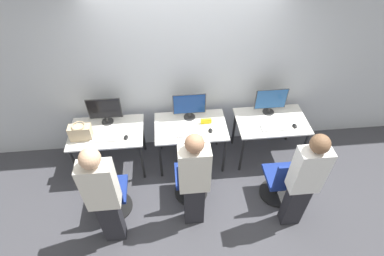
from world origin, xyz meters
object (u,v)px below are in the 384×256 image
(keyboard_center, at_px, (192,133))
(office_chair_center, at_px, (191,181))
(monitor_right, at_px, (271,100))
(person_right, at_px, (304,181))
(office_chair_left, at_px, (111,196))
(office_chair_right, at_px, (282,182))
(keyboard_left, at_px, (105,138))
(person_center, at_px, (194,180))
(mouse_right, at_px, (295,126))
(person_left, at_px, (103,196))
(mouse_left, at_px, (126,137))
(monitor_left, at_px, (105,110))
(monitor_center, at_px, (189,105))
(keyboard_right, at_px, (275,127))
(handbag, at_px, (81,132))
(mouse_center, at_px, (211,130))

(keyboard_center, bearing_deg, office_chair_center, -96.01)
(monitor_right, bearing_deg, person_right, -89.74)
(office_chair_left, height_order, office_chair_right, same)
(monitor_right, height_order, person_right, person_right)
(keyboard_center, height_order, office_chair_right, office_chair_right)
(person_right, bearing_deg, keyboard_left, 156.40)
(keyboard_left, xyz_separation_m, person_center, (1.16, -0.92, 0.12))
(person_center, bearing_deg, mouse_right, 29.85)
(office_chair_left, distance_m, person_left, 0.66)
(mouse_left, bearing_deg, person_left, -98.96)
(monitor_left, relative_size, office_chair_center, 0.54)
(person_left, height_order, monitor_center, person_left)
(person_center, relative_size, keyboard_right, 3.91)
(monitor_left, height_order, office_chair_left, monitor_left)
(office_chair_center, distance_m, person_right, 1.47)
(person_left, distance_m, keyboard_center, 1.52)
(handbag, bearing_deg, mouse_center, -1.24)
(mouse_right, bearing_deg, keyboard_right, 178.64)
(keyboard_left, xyz_separation_m, office_chair_right, (2.40, -0.70, -0.39))
(keyboard_left, bearing_deg, monitor_right, 7.78)
(monitor_left, bearing_deg, keyboard_right, -8.53)
(keyboard_left, relative_size, monitor_right, 0.85)
(keyboard_center, height_order, mouse_center, mouse_center)
(handbag, bearing_deg, office_chair_right, -15.20)
(monitor_left, relative_size, person_center, 0.30)
(mouse_center, relative_size, office_chair_center, 0.10)
(keyboard_center, bearing_deg, monitor_center, 90.00)
(monitor_left, distance_m, mouse_left, 0.52)
(person_left, bearing_deg, office_chair_center, 26.29)
(office_chair_right, height_order, person_right, person_right)
(keyboard_center, xyz_separation_m, handbag, (-1.53, 0.05, 0.11))
(monitor_left, xyz_separation_m, person_right, (2.44, -1.41, -0.09))
(keyboard_right, bearing_deg, office_chair_left, -163.90)
(monitor_right, bearing_deg, monitor_left, 179.68)
(keyboard_left, bearing_deg, handbag, 173.29)
(keyboard_left, relative_size, mouse_left, 4.54)
(mouse_center, distance_m, keyboard_right, 0.94)
(office_chair_center, bearing_deg, monitor_right, 34.95)
(keyboard_right, bearing_deg, handbag, 178.83)
(mouse_right, bearing_deg, monitor_left, 172.23)
(monitor_left, distance_m, person_center, 1.72)
(keyboard_left, xyz_separation_m, monitor_center, (1.22, 0.33, 0.22))
(keyboard_center, height_order, handbag, handbag)
(keyboard_right, xyz_separation_m, office_chair_right, (-0.04, -0.68, -0.39))
(keyboard_center, bearing_deg, mouse_center, 2.86)
(keyboard_right, distance_m, office_chair_right, 0.79)
(person_left, bearing_deg, mouse_right, 21.85)
(monitor_center, height_order, person_center, person_center)
(keyboard_right, bearing_deg, mouse_left, -179.89)
(keyboard_left, xyz_separation_m, person_right, (2.44, -1.07, 0.12))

